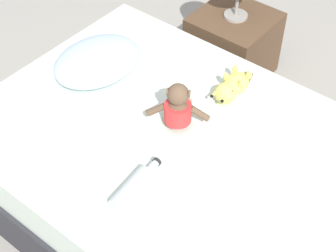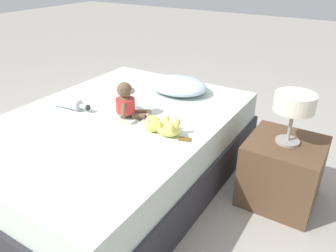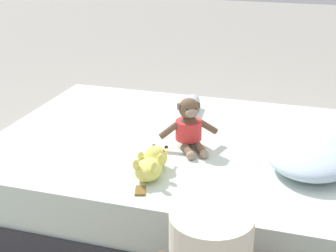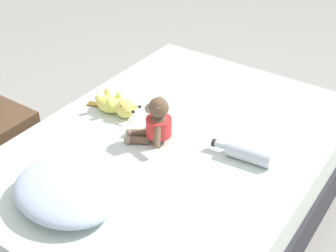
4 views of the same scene
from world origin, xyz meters
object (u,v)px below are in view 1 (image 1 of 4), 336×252
object	(u,v)px
plush_yellow_creature	(232,87)
plush_monkey	(178,108)
pillow	(97,61)
glass_bottle	(133,188)
bed	(175,173)
nightstand	(232,46)

from	to	relation	value
plush_yellow_creature	plush_monkey	bearing A→B (deg)	166.28
pillow	plush_yellow_creature	size ratio (longest dim) A/B	1.46
plush_monkey	plush_yellow_creature	size ratio (longest dim) A/B	0.79
plush_yellow_creature	glass_bottle	size ratio (longest dim) A/B	1.15
pillow	plush_monkey	size ratio (longest dim) A/B	1.86
glass_bottle	bed	bearing A→B (deg)	9.84
pillow	nightstand	xyz separation A→B (m)	(0.90, -0.23, -0.32)
plush_yellow_creature	glass_bottle	distance (m)	0.74
glass_bottle	plush_yellow_creature	bearing A→B (deg)	2.51
nightstand	glass_bottle	bearing A→B (deg)	-162.90
plush_yellow_creature	bed	bearing A→B (deg)	175.80
bed	plush_monkey	world-z (taller)	plush_monkey
bed	pillow	bearing A→B (deg)	78.16
plush_monkey	bed	bearing A→B (deg)	-146.91
pillow	plush_yellow_creature	distance (m)	0.68
bed	nightstand	size ratio (longest dim) A/B	4.21
bed	plush_monkey	distance (m)	0.35
plush_monkey	nightstand	distance (m)	1.06
bed	glass_bottle	bearing A→B (deg)	-170.16
pillow	plush_yellow_creature	bearing A→B (deg)	-67.32
plush_yellow_creature	pillow	bearing A→B (deg)	112.68
pillow	glass_bottle	bearing A→B (deg)	-125.87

